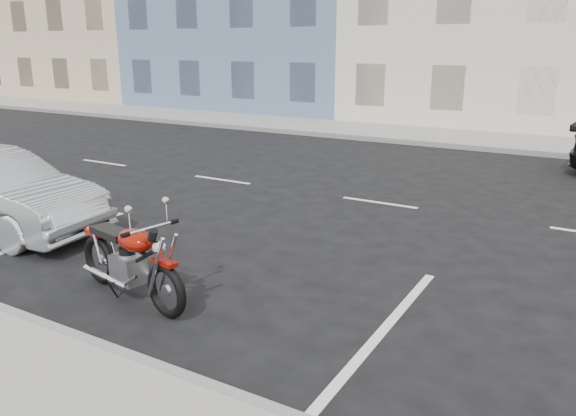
# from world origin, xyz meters

# --- Properties ---
(ground) EXTENTS (120.00, 120.00, 0.00)m
(ground) POSITION_xyz_m (0.00, 0.00, 0.00)
(ground) COLOR black
(ground) RESTS_ON ground
(sidewalk_far) EXTENTS (80.00, 3.40, 0.15)m
(sidewalk_far) POSITION_xyz_m (-5.00, 8.70, 0.07)
(sidewalk_far) COLOR gray
(sidewalk_far) RESTS_ON ground
(curb_far) EXTENTS (80.00, 0.12, 0.16)m
(curb_far) POSITION_xyz_m (-5.00, 7.00, 0.08)
(curb_far) COLOR gray
(curb_far) RESTS_ON ground
(motorcycle) EXTENTS (2.13, 0.80, 1.08)m
(motorcycle) POSITION_xyz_m (-2.30, -5.99, 0.49)
(motorcycle) COLOR black
(motorcycle) RESTS_ON ground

